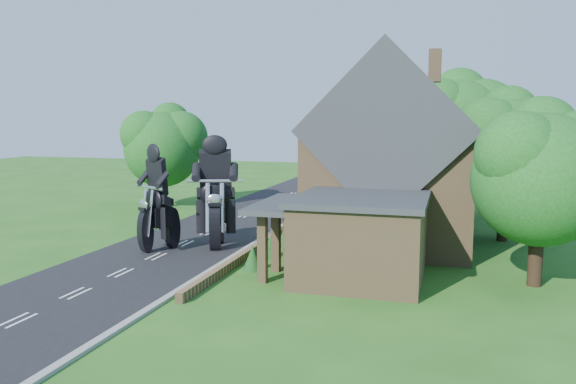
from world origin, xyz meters
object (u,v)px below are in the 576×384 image
(motorcycle_follow, at_px, (159,235))
(house, at_px, (392,162))
(annex, at_px, (358,236))
(motorcycle_lead, at_px, (216,231))
(garden_wall, at_px, (273,237))

(motorcycle_follow, bearing_deg, house, -126.28)
(house, bearing_deg, annex, -95.24)
(annex, distance_m, motorcycle_lead, 8.67)
(annex, bearing_deg, garden_wall, 133.84)
(annex, bearing_deg, house, 84.76)
(house, xyz_separation_m, motorcycle_lead, (-8.51, -3.31, -3.48))
(house, distance_m, motorcycle_follow, 12.49)
(motorcycle_follow, bearing_deg, motorcycle_lead, -118.83)
(house, relative_size, motorcycle_follow, 5.94)
(garden_wall, xyz_separation_m, house, (6.19, 1.00, 4.14))
(house, xyz_separation_m, annex, (-0.62, -6.80, -2.58))
(garden_wall, relative_size, annex, 3.12)
(house, bearing_deg, motorcycle_lead, -158.75)
(annex, bearing_deg, motorcycle_lead, 156.11)
(motorcycle_lead, bearing_deg, motorcycle_follow, 12.26)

